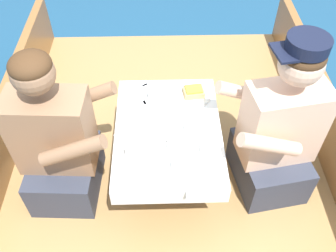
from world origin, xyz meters
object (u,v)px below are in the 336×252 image
(sandwich, at_px, (194,92))
(person_starboard, at_px, (278,134))
(person_port, at_px, (58,145))
(coffee_cup_port, at_px, (131,150))
(coffee_cup_starboard, at_px, (207,149))

(sandwich, bearing_deg, person_starboard, -35.13)
(sandwich, bearing_deg, person_port, -156.17)
(coffee_cup_port, distance_m, coffee_cup_starboard, 0.38)
(sandwich, distance_m, coffee_cup_starboard, 0.44)
(sandwich, height_order, coffee_cup_starboard, coffee_cup_starboard)
(person_starboard, height_order, coffee_cup_starboard, person_starboard)
(coffee_cup_starboard, bearing_deg, person_port, 172.22)
(person_port, height_order, coffee_cup_port, person_port)
(coffee_cup_port, relative_size, coffee_cup_starboard, 1.02)
(coffee_cup_port, bearing_deg, person_port, 165.52)
(sandwich, bearing_deg, coffee_cup_port, -128.60)
(person_starboard, relative_size, coffee_cup_starboard, 11.11)
(person_starboard, distance_m, coffee_cup_starboard, 0.42)
(person_starboard, relative_size, coffee_cup_port, 10.85)
(person_port, xyz_separation_m, person_starboard, (1.17, 0.02, 0.02))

